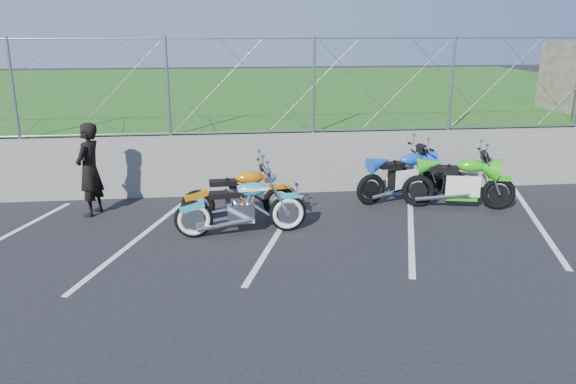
{
  "coord_description": "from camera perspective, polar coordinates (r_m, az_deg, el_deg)",
  "views": [
    {
      "loc": [
        -0.91,
        -8.22,
        3.45
      ],
      "look_at": [
        0.2,
        1.3,
        0.64
      ],
      "focal_mm": 35.0,
      "sensor_mm": 36.0,
      "label": 1
    }
  ],
  "objects": [
    {
      "name": "cruiser_turquoise",
      "position": [
        9.68,
        -4.6,
        -1.72
      ],
      "size": [
        2.29,
        0.72,
        1.14
      ],
      "rotation": [
        0.0,
        0.0,
        0.09
      ],
      "color": "black",
      "rests_on": "ground"
    },
    {
      "name": "grass_field",
      "position": [
        21.92,
        -4.27,
        8.94
      ],
      "size": [
        30.0,
        20.0,
        1.3
      ],
      "primitive_type": "cube",
      "color": "#1E5015",
      "rests_on": "ground"
    },
    {
      "name": "ground",
      "position": [
        8.96,
        -0.3,
        -6.3
      ],
      "size": [
        90.0,
        90.0,
        0.0
      ],
      "primitive_type": "plane",
      "color": "black",
      "rests_on": "ground"
    },
    {
      "name": "parking_lines",
      "position": [
        10.07,
        5.88,
        -3.77
      ],
      "size": [
        18.29,
        4.31,
        0.01
      ],
      "color": "silver",
      "rests_on": "ground"
    },
    {
      "name": "sportbike_blue",
      "position": [
        11.81,
        11.67,
        1.44
      ],
      "size": [
        2.1,
        0.86,
        1.12
      ],
      "rotation": [
        0.0,
        0.0,
        0.3
      ],
      "color": "black",
      "rests_on": "ground"
    },
    {
      "name": "chain_link_fence",
      "position": [
        11.81,
        -2.23,
        10.74
      ],
      "size": [
        28.0,
        0.03,
        2.0
      ],
      "color": "gray",
      "rests_on": "retaining_wall"
    },
    {
      "name": "naked_orange",
      "position": [
        10.4,
        -4.84,
        -0.45
      ],
      "size": [
        2.14,
        0.73,
        1.07
      ],
      "rotation": [
        0.0,
        0.0,
        0.07
      ],
      "color": "black",
      "rests_on": "ground"
    },
    {
      "name": "retaining_wall",
      "position": [
        12.08,
        -2.15,
        2.93
      ],
      "size": [
        30.0,
        0.22,
        1.3
      ],
      "primitive_type": "cube",
      "color": "#63645F",
      "rests_on": "ground"
    },
    {
      "name": "person_standing",
      "position": [
        11.21,
        -19.53,
        2.17
      ],
      "size": [
        0.6,
        0.75,
        1.77
      ],
      "primitive_type": "imported",
      "rotation": [
        0.0,
        0.0,
        -1.88
      ],
      "color": "black",
      "rests_on": "ground"
    },
    {
      "name": "sportbike_green",
      "position": [
        11.55,
        17.1,
        0.77
      ],
      "size": [
        2.17,
        0.8,
        1.14
      ],
      "rotation": [
        0.0,
        0.0,
        -0.24
      ],
      "color": "black",
      "rests_on": "ground"
    }
  ]
}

